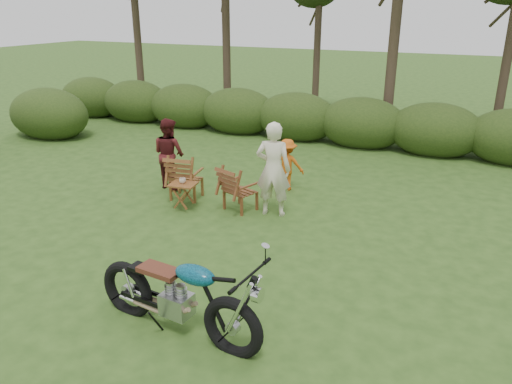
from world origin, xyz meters
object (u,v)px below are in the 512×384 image
at_px(adult_b, 171,187).
at_px(child, 286,189).
at_px(lawn_chair_right, 241,209).
at_px(side_table, 184,196).
at_px(adult_a, 273,214).
at_px(cup, 183,181).
at_px(lawn_chair_left, 187,198).
at_px(motorcycle, 178,330).

relative_size(adult_b, child, 1.37).
bearing_deg(lawn_chair_right, adult_b, 5.05).
height_order(side_table, adult_a, adult_a).
bearing_deg(adult_b, side_table, 149.45).
bearing_deg(cup, adult_b, 134.79).
distance_m(side_table, cup, 0.33).
relative_size(lawn_chair_right, cup, 7.00).
xyz_separation_m(lawn_chair_left, adult_a, (1.98, -0.02, 0.00)).
bearing_deg(adult_a, lawn_chair_right, -5.13).
relative_size(lawn_chair_right, side_table, 1.68).
bearing_deg(adult_a, cup, 5.91).
height_order(lawn_chair_right, child, child).
bearing_deg(motorcycle, cup, 126.95).
height_order(side_table, cup, cup).
xyz_separation_m(cup, adult_a, (1.72, 0.50, -0.60)).
bearing_deg(cup, side_table, -43.85).
relative_size(side_table, adult_a, 0.30).
xyz_separation_m(side_table, adult_a, (1.70, 0.52, -0.27)).
bearing_deg(cup, lawn_chair_left, 116.23).
distance_m(lawn_chair_left, side_table, 0.67).
relative_size(lawn_chair_left, cup, 7.46).
relative_size(lawn_chair_left, adult_b, 0.63).
relative_size(lawn_chair_left, side_table, 1.79).
bearing_deg(motorcycle, adult_a, 100.82).
height_order(adult_a, child, adult_a).
relative_size(lawn_chair_right, lawn_chair_left, 0.94).
xyz_separation_m(lawn_chair_right, lawn_chair_left, (-1.31, 0.08, 0.00)).
distance_m(adult_a, child, 1.44).
bearing_deg(child, adult_a, 87.41).
xyz_separation_m(lawn_chair_right, adult_a, (0.67, 0.06, 0.00)).
relative_size(motorcycle, lawn_chair_right, 2.51).
bearing_deg(adult_a, adult_b, -19.99).
bearing_deg(child, cup, 39.39).
bearing_deg(motorcycle, child, 102.27).
xyz_separation_m(lawn_chair_left, side_table, (0.28, -0.55, 0.27)).
bearing_deg(cup, adult_a, 16.26).
relative_size(motorcycle, child, 2.02).
distance_m(lawn_chair_right, cup, 1.29).
distance_m(lawn_chair_right, side_table, 1.16).
xyz_separation_m(motorcycle, lawn_chair_right, (-1.05, 3.85, 0.00)).
xyz_separation_m(motorcycle, cup, (-2.10, 3.41, 0.60)).
relative_size(adult_a, adult_b, 1.18).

